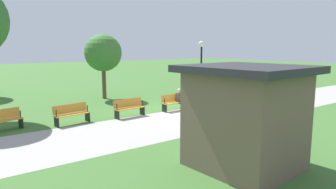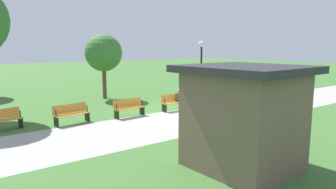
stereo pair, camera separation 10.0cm
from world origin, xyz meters
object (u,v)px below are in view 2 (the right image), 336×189
Objects in this scene: bench_0 at (270,85)px; bench_7 at (1,120)px; bench_4 at (175,102)px; tree_2 at (103,53)px; kiosk at (244,116)px; lamp_post at (201,62)px; bench_3 at (210,97)px; bench_1 at (257,88)px; person_seated at (180,99)px; bench_6 at (71,114)px; bench_5 at (129,107)px; bench_2 at (237,92)px.

bench_0 and bench_7 have the same top height.
tree_2 is (1.44, -5.95, 2.60)m from bench_4.
bench_7 is 9.86m from kiosk.
bench_0 is 1.04× the size of bench_4.
lamp_post is at bearing 158.41° from bench_7.
kiosk is at bearing 55.52° from bench_3.
person_seated is (8.07, 1.07, 0.17)m from bench_1.
bench_0 is at bearing -150.93° from kiosk.
lamp_post is at bearing 163.37° from bench_6.
bench_1 is 11.16m from bench_5.
lamp_post is (-1.13, 0.44, 2.02)m from person_seated.
bench_0 is at bearing -170.58° from person_seated.
bench_1 is at bearing -173.64° from bench_4.
bench_5 is 0.38× the size of tree_2.
bench_1 is at bearing 179.98° from bench_5.
bench_0 is 1.00× the size of bench_1.
kiosk is at bearing 55.85° from lamp_post.
bench_4 is at bearing -117.09° from kiosk.
tree_2 reaches higher than bench_3.
bench_3 is 0.49× the size of kiosk.
bench_0 is at bearing 169.36° from bench_7.
bench_0 is 1.01× the size of bench_2.
bench_3 is 2.68m from lamp_post.
bench_3 is 0.98× the size of bench_7.
bench_2 is at bearing 23.36° from bench_1.
bench_0 is 0.39× the size of tree_2.
bench_2 is 1.40× the size of person_seated.
tree_2 is (12.48, -4.31, 2.60)m from bench_0.
bench_2 is at bearing 141.72° from tree_2.
bench_5 is (5.60, 0.00, 0.00)m from bench_3.
bench_3 is 8.38m from bench_6.
bench_1 is 1.02× the size of bench_3.
bench_2 and bench_7 have the same top height.
kiosk is (-5.06, 8.40, 1.04)m from bench_7.
bench_3 is 5.60m from bench_5.
bench_6 is 0.99× the size of bench_7.
bench_0 is at bearing -171.52° from bench_4.
bench_5 is (11.13, 0.83, 0.00)m from bench_1.
person_seated reaches higher than bench_0.
kiosk is (3.28, 7.47, 1.04)m from bench_4.
bench_0 is 16.66m from bench_6.
bench_2 is 11.90m from kiosk.
bench_0 is at bearing -166.99° from lamp_post.
kiosk is at bearing 50.18° from bench_2.
bench_5 is at bearing 4.25° from bench_3.
tree_2 is (-4.14, -5.54, 2.60)m from bench_6.
bench_1 and bench_4 have the same top height.
bench_7 is 0.45× the size of lamp_post.
bench_7 is (2.75, -0.52, 0.00)m from bench_6.
bench_1 and bench_6 have the same top height.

